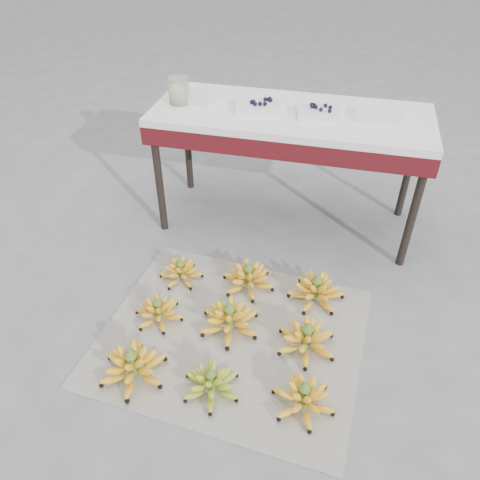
% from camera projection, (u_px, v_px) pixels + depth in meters
% --- Properties ---
extents(ground, '(60.00, 60.00, 0.00)m').
position_uv_depth(ground, '(251.00, 331.00, 2.33)').
color(ground, slate).
rests_on(ground, ground).
extents(newspaper_mat, '(1.33, 1.15, 0.01)m').
position_uv_depth(newspaper_mat, '(232.00, 336.00, 2.30)').
color(newspaper_mat, white).
rests_on(newspaper_mat, ground).
extents(bunch_front_left, '(0.40, 0.40, 0.19)m').
position_uv_depth(bunch_front_left, '(133.00, 366.00, 2.08)').
color(bunch_front_left, yellow).
rests_on(bunch_front_left, newspaper_mat).
extents(bunch_front_center, '(0.33, 0.33, 0.16)m').
position_uv_depth(bunch_front_center, '(211.00, 383.00, 2.02)').
color(bunch_front_center, olive).
rests_on(bunch_front_center, newspaper_mat).
extents(bunch_front_right, '(0.32, 0.32, 0.16)m').
position_uv_depth(bunch_front_right, '(303.00, 398.00, 1.96)').
color(bunch_front_right, yellow).
rests_on(bunch_front_right, newspaper_mat).
extents(bunch_mid_left, '(0.29, 0.29, 0.15)m').
position_uv_depth(bunch_mid_left, '(159.00, 311.00, 2.36)').
color(bunch_mid_left, yellow).
rests_on(bunch_mid_left, newspaper_mat).
extents(bunch_mid_center, '(0.38, 0.38, 0.18)m').
position_uv_depth(bunch_mid_center, '(230.00, 319.00, 2.30)').
color(bunch_mid_center, yellow).
rests_on(bunch_mid_center, newspaper_mat).
extents(bunch_mid_right, '(0.34, 0.34, 0.18)m').
position_uv_depth(bunch_mid_right, '(306.00, 339.00, 2.21)').
color(bunch_mid_right, yellow).
rests_on(bunch_mid_right, newspaper_mat).
extents(bunch_back_left, '(0.25, 0.25, 0.15)m').
position_uv_depth(bunch_back_left, '(181.00, 272.00, 2.60)').
color(bunch_back_left, yellow).
rests_on(bunch_back_left, newspaper_mat).
extents(bunch_back_center, '(0.34, 0.34, 0.17)m').
position_uv_depth(bunch_back_center, '(248.00, 278.00, 2.54)').
color(bunch_back_center, yellow).
rests_on(bunch_back_center, newspaper_mat).
extents(bunch_back_right, '(0.33, 0.33, 0.18)m').
position_uv_depth(bunch_back_right, '(316.00, 291.00, 2.46)').
color(bunch_back_right, yellow).
rests_on(bunch_back_right, newspaper_mat).
extents(vendor_table, '(1.57, 0.63, 0.75)m').
position_uv_depth(vendor_table, '(290.00, 126.00, 2.67)').
color(vendor_table, black).
rests_on(vendor_table, ground).
extents(tray_far_left, '(0.28, 0.22, 0.04)m').
position_uv_depth(tray_far_left, '(196.00, 97.00, 2.74)').
color(tray_far_left, silver).
rests_on(tray_far_left, vendor_table).
extents(tray_left, '(0.28, 0.23, 0.06)m').
position_uv_depth(tray_left, '(258.00, 106.00, 2.62)').
color(tray_left, silver).
rests_on(tray_left, vendor_table).
extents(tray_right, '(0.26, 0.22, 0.06)m').
position_uv_depth(tray_right, '(318.00, 112.00, 2.56)').
color(tray_right, silver).
rests_on(tray_right, vendor_table).
extents(tray_far_right, '(0.24, 0.18, 0.04)m').
position_uv_depth(tray_far_right, '(379.00, 115.00, 2.53)').
color(tray_far_right, silver).
rests_on(tray_far_right, vendor_table).
extents(glass_jar, '(0.14, 0.14, 0.15)m').
position_uv_depth(glass_jar, '(179.00, 90.00, 2.67)').
color(glass_jar, beige).
rests_on(glass_jar, vendor_table).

